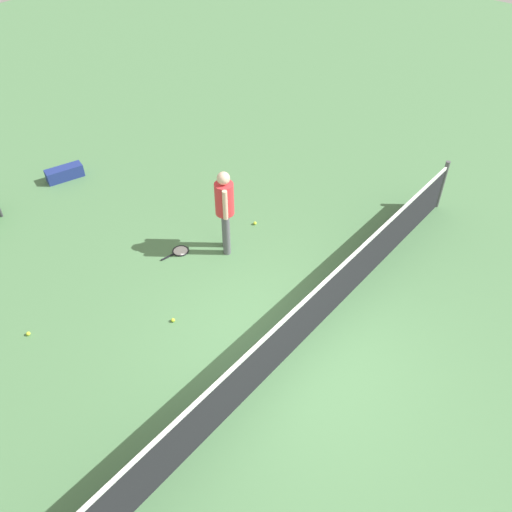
{
  "coord_description": "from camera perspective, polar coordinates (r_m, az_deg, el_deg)",
  "views": [
    {
      "loc": [
        4.27,
        2.88,
        6.52
      ],
      "look_at": [
        -0.57,
        -1.21,
        0.9
      ],
      "focal_mm": 36.89,
      "sensor_mm": 36.0,
      "label": 1
    }
  ],
  "objects": [
    {
      "name": "ground_plane",
      "position": [
        8.31,
        3.9,
        -10.28
      ],
      "size": [
        40.0,
        40.0,
        0.0
      ],
      "primitive_type": "plane",
      "color": "#4C7A4C"
    },
    {
      "name": "court_net",
      "position": [
        7.92,
        4.06,
        -8.04
      ],
      "size": [
        10.09,
        0.09,
        1.07
      ],
      "color": "#4C4C51",
      "rests_on": "ground_plane"
    },
    {
      "name": "player_near_side",
      "position": [
        9.37,
        -3.42,
        5.45
      ],
      "size": [
        0.48,
        0.48,
        1.7
      ],
      "color": "#595960",
      "rests_on": "ground_plane"
    },
    {
      "name": "tennis_racket_near_player",
      "position": [
        10.01,
        -8.32,
        0.5
      ],
      "size": [
        0.6,
        0.37,
        0.03
      ],
      "color": "black",
      "rests_on": "ground_plane"
    },
    {
      "name": "tennis_ball_near_player",
      "position": [
        8.76,
        -8.99,
        -6.88
      ],
      "size": [
        0.07,
        0.07,
        0.07
      ],
      "primitive_type": "sphere",
      "color": "#C6E033",
      "rests_on": "ground_plane"
    },
    {
      "name": "tennis_ball_by_net",
      "position": [
        10.54,
        -0.12,
        3.58
      ],
      "size": [
        0.07,
        0.07,
        0.07
      ],
      "primitive_type": "sphere",
      "color": "#C6E033",
      "rests_on": "ground_plane"
    },
    {
      "name": "tennis_ball_midcourt",
      "position": [
        9.22,
        -23.46,
        -7.73
      ],
      "size": [
        0.07,
        0.07,
        0.07
      ],
      "primitive_type": "sphere",
      "color": "#C6E033",
      "rests_on": "ground_plane"
    },
    {
      "name": "equipment_bag",
      "position": [
        12.6,
        -19.89,
        8.5
      ],
      "size": [
        0.85,
        0.5,
        0.28
      ],
      "color": "navy",
      "rests_on": "ground_plane"
    }
  ]
}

